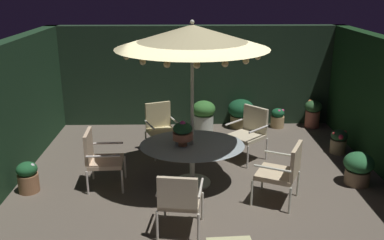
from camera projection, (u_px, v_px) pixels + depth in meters
name	position (u px, v px, depth m)	size (l,w,h in m)	color
ground_plane	(203.00, 186.00, 7.32)	(7.15, 7.26, 0.02)	brown
hedge_backdrop_rear	(196.00, 76.00, 10.24)	(7.15, 0.30, 2.43)	#1E3121
patio_dining_table	(192.00, 151.00, 7.22)	(1.81, 1.52, 0.74)	silver
patio_umbrella	(192.00, 37.00, 6.61)	(2.49, 2.49, 2.84)	silver
centerpiece_planter	(183.00, 132.00, 7.04)	(0.34, 0.34, 0.44)	#A36341
patio_chair_north	(284.00, 169.00, 6.60)	(0.85, 0.86, 1.01)	beige
patio_chair_northeast	(250.00, 130.00, 8.29)	(0.89, 0.89, 1.05)	silver
patio_chair_east	(161.00, 126.00, 8.62)	(0.78, 0.80, 1.03)	silver
patio_chair_southeast	(99.00, 156.00, 7.13)	(0.64, 0.65, 1.02)	silver
patio_chair_south	(179.00, 198.00, 5.74)	(0.68, 0.71, 0.97)	beige
potted_plant_back_right	(339.00, 141.00, 8.64)	(0.33, 0.36, 0.51)	#806F4F
potted_plant_left_far	(204.00, 115.00, 9.93)	(0.55, 0.55, 0.73)	beige
potted_plant_right_near	(313.00, 112.00, 10.18)	(0.41, 0.41, 0.67)	#AB5C4A
potted_plant_back_center	(241.00, 112.00, 10.17)	(0.64, 0.64, 0.69)	olive
potted_plant_back_left	(28.00, 177.00, 7.03)	(0.35, 0.35, 0.54)	#9E6B47
potted_plant_front_corner	(358.00, 167.00, 7.29)	(0.52, 0.52, 0.59)	#876C50
potted_plant_right_far	(278.00, 118.00, 10.19)	(0.32, 0.32, 0.48)	tan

